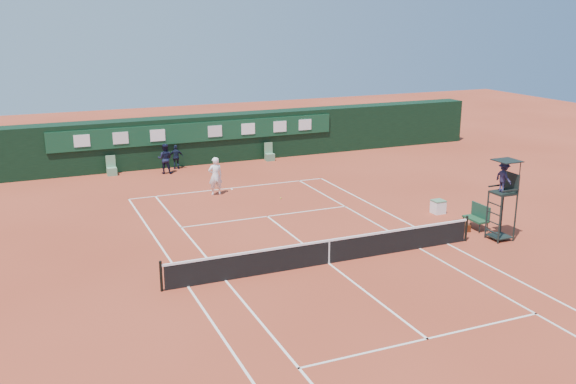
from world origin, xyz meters
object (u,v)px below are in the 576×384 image
at_px(umpire_chair, 504,183).
at_px(player_bench, 478,216).
at_px(cooler, 438,207).
at_px(player, 215,176).
at_px(tennis_net, 329,251).

xyz_separation_m(umpire_chair, player_bench, (0.09, 1.52, -1.86)).
height_order(cooler, player, player).
xyz_separation_m(tennis_net, umpire_chair, (7.82, -0.40, 1.95)).
height_order(tennis_net, player_bench, same).
bearing_deg(player_bench, cooler, 95.15).
bearing_deg(player, cooler, 141.77).
bearing_deg(cooler, umpire_chair, -88.01).
distance_m(umpire_chair, player, 14.53).
xyz_separation_m(tennis_net, cooler, (7.67, 3.68, -0.18)).
bearing_deg(cooler, player, 140.33).
distance_m(tennis_net, cooler, 8.51).
distance_m(tennis_net, player, 11.04).
height_order(tennis_net, umpire_chair, umpire_chair).
height_order(player_bench, player, player).
height_order(umpire_chair, player_bench, umpire_chair).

